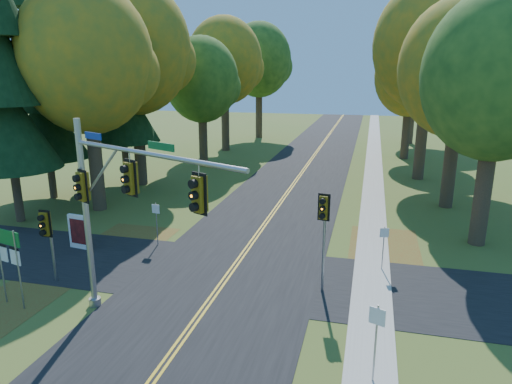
% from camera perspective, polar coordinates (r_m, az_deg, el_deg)
% --- Properties ---
extents(ground, '(160.00, 160.00, 0.00)m').
position_cam_1_polar(ground, '(19.12, -5.18, -12.61)').
color(ground, '#455D21').
rests_on(ground, ground).
extents(road_main, '(8.00, 160.00, 0.02)m').
position_cam_1_polar(road_main, '(19.11, -5.18, -12.58)').
color(road_main, black).
rests_on(road_main, ground).
extents(road_cross, '(60.00, 6.00, 0.02)m').
position_cam_1_polar(road_cross, '(20.81, -3.34, -10.14)').
color(road_cross, black).
rests_on(road_cross, ground).
extents(centerline_left, '(0.10, 160.00, 0.01)m').
position_cam_1_polar(centerline_left, '(19.14, -5.47, -12.50)').
color(centerline_left, gold).
rests_on(centerline_left, road_main).
extents(centerline_right, '(0.10, 160.00, 0.01)m').
position_cam_1_polar(centerline_right, '(19.08, -4.89, -12.58)').
color(centerline_right, gold).
rests_on(centerline_right, road_main).
extents(sidewalk_east, '(1.60, 160.00, 0.06)m').
position_cam_1_polar(sidewalk_east, '(18.21, 14.20, -14.43)').
color(sidewalk_east, '#9E998E').
rests_on(sidewalk_east, ground).
extents(leaf_patch_w_near, '(4.00, 6.00, 0.00)m').
position_cam_1_polar(leaf_patch_w_near, '(25.02, -16.35, -6.31)').
color(leaf_patch_w_near, brown).
rests_on(leaf_patch_w_near, ground).
extents(leaf_patch_e, '(3.50, 8.00, 0.00)m').
position_cam_1_polar(leaf_patch_e, '(23.67, 15.78, -7.51)').
color(leaf_patch_e, brown).
rests_on(leaf_patch_e, ground).
extents(leaf_patch_w_far, '(3.00, 5.00, 0.00)m').
position_cam_1_polar(leaf_patch_w_far, '(20.53, -28.91, -12.50)').
color(leaf_patch_w_far, brown).
rests_on(leaf_patch_w_far, ground).
extents(tree_w_a, '(8.00, 8.00, 14.15)m').
position_cam_1_polar(tree_w_a, '(30.45, -20.25, 15.32)').
color(tree_w_a, '#38281C').
rests_on(tree_w_a, ground).
extents(tree_e_a, '(7.20, 7.20, 12.73)m').
position_cam_1_polar(tree_e_a, '(25.38, 28.14, 12.59)').
color(tree_e_a, '#38281C').
rests_on(tree_e_a, ground).
extents(tree_w_b, '(8.60, 8.60, 15.38)m').
position_cam_1_polar(tree_w_b, '(36.70, -14.93, 16.90)').
color(tree_w_b, '#38281C').
rests_on(tree_w_b, ground).
extents(tree_e_b, '(7.60, 7.60, 13.33)m').
position_cam_1_polar(tree_e_b, '(31.94, 24.32, 13.82)').
color(tree_e_b, '#38281C').
rests_on(tree_e_b, ground).
extents(tree_w_c, '(6.80, 6.80, 11.91)m').
position_cam_1_polar(tree_w_c, '(43.22, -6.73, 13.70)').
color(tree_w_c, '#38281C').
rests_on(tree_w_c, ground).
extents(tree_e_c, '(8.80, 8.80, 15.79)m').
position_cam_1_polar(tree_e_c, '(39.88, 21.03, 16.66)').
color(tree_e_c, '#38281C').
rests_on(tree_e_c, ground).
extents(tree_w_d, '(8.20, 8.20, 14.56)m').
position_cam_1_polar(tree_w_d, '(51.64, -3.87, 16.00)').
color(tree_w_d, '#38281C').
rests_on(tree_w_d, ground).
extents(tree_e_d, '(7.00, 7.00, 12.32)m').
position_cam_1_polar(tree_e_d, '(48.94, 18.84, 13.51)').
color(tree_e_d, '#38281C').
rests_on(tree_e_d, ground).
extents(tree_w_e, '(8.40, 8.40, 14.97)m').
position_cam_1_polar(tree_w_e, '(61.81, 0.47, 16.13)').
color(tree_w_e, '#38281C').
rests_on(tree_w_e, ground).
extents(tree_e_e, '(7.80, 7.80, 13.74)m').
position_cam_1_polar(tree_e_e, '(59.71, 19.37, 14.51)').
color(tree_e_e, '#38281C').
rests_on(tree_e_e, ground).
extents(pine_b, '(5.60, 5.60, 17.31)m').
position_cam_1_polar(pine_b, '(34.65, -25.37, 12.47)').
color(pine_b, '#38281C').
rests_on(pine_b, ground).
extents(pine_c, '(5.60, 5.60, 20.56)m').
position_cam_1_polar(pine_c, '(37.06, -16.88, 15.69)').
color(pine_c, '#38281C').
rests_on(pine_c, ground).
extents(traffic_mast, '(7.30, 3.49, 7.22)m').
position_cam_1_polar(traffic_mast, '(16.01, -17.23, -0.89)').
color(traffic_mast, '#9B9DA4').
rests_on(traffic_mast, ground).
extents(east_signal_pole, '(0.49, 0.57, 4.21)m').
position_cam_1_polar(east_signal_pole, '(18.17, 8.46, -3.27)').
color(east_signal_pole, gray).
rests_on(east_signal_pole, ground).
extents(ped_signal_pole, '(0.52, 0.60, 3.28)m').
position_cam_1_polar(ped_signal_pole, '(20.91, -24.72, -4.26)').
color(ped_signal_pole, gray).
rests_on(ped_signal_pole, ground).
extents(route_sign_cluster, '(1.45, 0.40, 3.17)m').
position_cam_1_polar(route_sign_cluster, '(19.66, -28.58, -6.55)').
color(route_sign_cluster, gray).
rests_on(route_sign_cluster, ground).
extents(info_kiosk, '(1.31, 0.36, 1.79)m').
position_cam_1_polar(info_kiosk, '(24.87, -21.17, -4.70)').
color(info_kiosk, white).
rests_on(info_kiosk, ground).
extents(reg_sign_e_north, '(0.40, 0.12, 2.10)m').
position_cam_1_polar(reg_sign_e_north, '(21.37, 15.68, -5.86)').
color(reg_sign_e_north, gray).
rests_on(reg_sign_e_north, ground).
extents(reg_sign_e_south, '(0.45, 0.22, 2.50)m').
position_cam_1_polar(reg_sign_e_south, '(13.90, 14.80, -16.39)').
color(reg_sign_e_south, gray).
rests_on(reg_sign_e_south, ground).
extents(reg_sign_w, '(0.44, 0.09, 2.28)m').
position_cam_1_polar(reg_sign_w, '(24.02, -12.36, -3.00)').
color(reg_sign_w, gray).
rests_on(reg_sign_w, ground).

